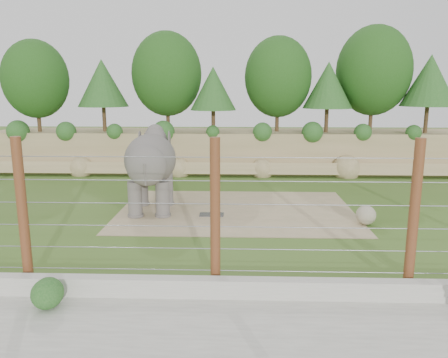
{
  "coord_description": "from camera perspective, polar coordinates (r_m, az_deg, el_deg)",
  "views": [
    {
      "loc": [
        0.59,
        -15.19,
        5.17
      ],
      "look_at": [
        0.0,
        2.0,
        1.6
      ],
      "focal_mm": 35.0,
      "sensor_mm": 36.0,
      "label": 1
    }
  ],
  "objects": [
    {
      "name": "elephant",
      "position": [
        18.77,
        -9.53,
        1.01
      ],
      "size": [
        2.14,
        4.41,
        3.47
      ],
      "primitive_type": null,
      "rotation": [
        0.0,
        0.0,
        0.07
      ],
      "color": "#625C58",
      "rests_on": "ground"
    },
    {
      "name": "walkway_shrub",
      "position": [
        11.47,
        -22.14,
        -13.87
      ],
      "size": [
        0.74,
        0.74,
        0.74
      ],
      "primitive_type": "sphere",
      "color": "#1B531A",
      "rests_on": "walkway"
    },
    {
      "name": "walkway",
      "position": [
        9.7,
        -1.96,
        -20.45
      ],
      "size": [
        26.0,
        4.0,
        0.01
      ],
      "primitive_type": "cube",
      "color": "#AAA89D",
      "rests_on": "ground"
    },
    {
      "name": "retaining_wall",
      "position": [
        11.33,
        -1.26,
        -14.01
      ],
      "size": [
        26.0,
        0.35,
        0.5
      ],
      "primitive_type": "cube",
      "color": "#AAA89D",
      "rests_on": "ground"
    },
    {
      "name": "stone_ball",
      "position": [
        17.71,
        18.04,
        -4.5
      ],
      "size": [
        0.76,
        0.76,
        0.76
      ],
      "primitive_type": "sphere",
      "color": "gray",
      "rests_on": "dirt_patch"
    },
    {
      "name": "drain_grate",
      "position": [
        18.21,
        -1.62,
        -4.66
      ],
      "size": [
        1.0,
        0.6,
        0.03
      ],
      "primitive_type": "cube",
      "color": "#262628",
      "rests_on": "dirt_patch"
    },
    {
      "name": "ground",
      "position": [
        16.06,
        -0.25,
        -7.06
      ],
      "size": [
        90.0,
        90.0,
        0.0
      ],
      "primitive_type": "plane",
      "color": "#446A21",
      "rests_on": "ground"
    },
    {
      "name": "barrier_fence",
      "position": [
        11.17,
        -1.16,
        -4.77
      ],
      "size": [
        20.26,
        0.26,
        4.0
      ],
      "color": "#612F19",
      "rests_on": "ground"
    },
    {
      "name": "back_embankment",
      "position": [
        27.9,
        1.99,
        9.24
      ],
      "size": [
        30.0,
        5.52,
        8.77
      ],
      "color": "#918152",
      "rests_on": "ground"
    },
    {
      "name": "dirt_patch",
      "position": [
        18.91,
        1.62,
        -4.12
      ],
      "size": [
        10.0,
        7.0,
        0.02
      ],
      "primitive_type": "cube",
      "color": "tan",
      "rests_on": "ground"
    }
  ]
}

